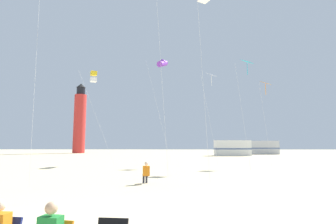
% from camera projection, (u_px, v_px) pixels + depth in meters
% --- Properties ---
extents(kite_flyer_standing, '(0.43, 0.56, 1.16)m').
position_uv_depth(kite_flyer_standing, '(146.00, 172.00, 14.00)').
color(kite_flyer_standing, orange).
rests_on(kite_flyer_standing, ground).
extents(kite_diamond_orange, '(1.25, 1.25, 8.40)m').
position_uv_depth(kite_diamond_orange, '(265.00, 86.00, 26.54)').
color(kite_diamond_orange, silver).
rests_on(kite_diamond_orange, ground).
extents(kite_diamond_white, '(1.80, 1.80, 9.75)m').
position_uv_depth(kite_diamond_white, '(211.00, 78.00, 28.50)').
color(kite_diamond_white, silver).
rests_on(kite_diamond_white, ground).
extents(kite_diamond_cyan, '(1.62, 1.62, 9.68)m').
position_uv_depth(kite_diamond_cyan, '(247.00, 66.00, 23.79)').
color(kite_diamond_cyan, silver).
rests_on(kite_diamond_cyan, ground).
extents(kite_box_gold, '(3.31, 3.04, 9.84)m').
position_uv_depth(kite_box_gold, '(94.00, 77.00, 28.31)').
color(kite_box_gold, silver).
rests_on(kite_box_gold, ground).
extents(kite_tube_violet, '(2.98, 3.19, 12.53)m').
position_uv_depth(kite_tube_violet, '(162.00, 63.00, 32.08)').
color(kite_tube_violet, silver).
rests_on(kite_tube_violet, ground).
extents(lighthouse_distant, '(2.80, 2.80, 16.80)m').
position_uv_depth(lighthouse_distant, '(80.00, 120.00, 63.53)').
color(lighthouse_distant, red).
rests_on(lighthouse_distant, ground).
extents(rv_van_white, '(6.57, 2.71, 2.80)m').
position_uv_depth(rv_van_white, '(232.00, 148.00, 48.51)').
color(rv_van_white, white).
rests_on(rv_van_white, ground).
extents(rv_van_silver, '(6.49, 2.49, 2.80)m').
position_uv_depth(rv_van_silver, '(262.00, 148.00, 55.55)').
color(rv_van_silver, '#B7BABF').
rests_on(rv_van_silver, ground).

